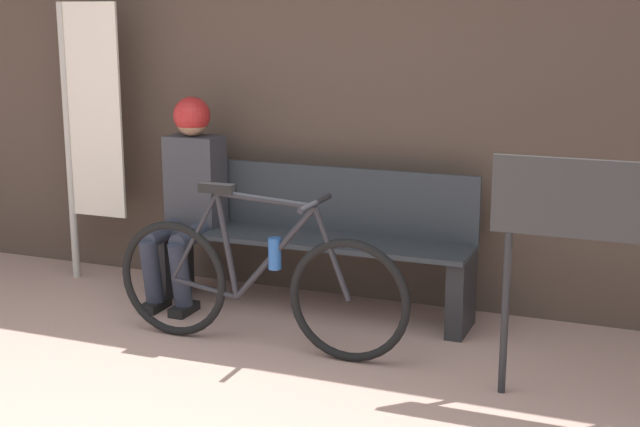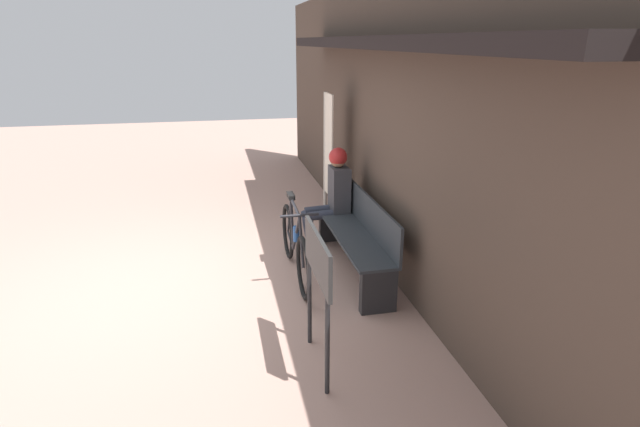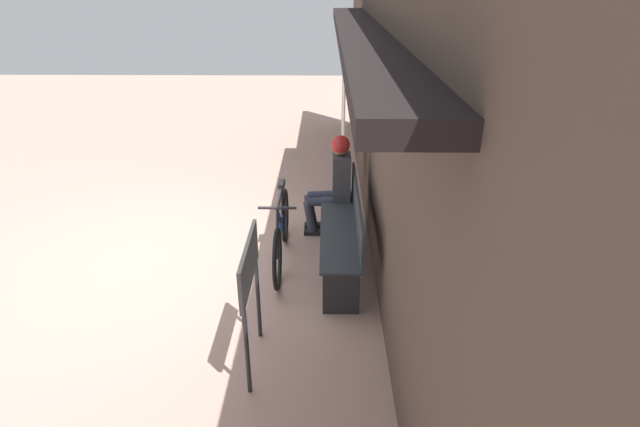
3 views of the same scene
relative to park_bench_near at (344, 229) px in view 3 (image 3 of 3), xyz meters
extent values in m
plane|color=tan|center=(0.00, -2.16, -0.43)|extent=(24.00, 24.00, 0.00)
cube|color=#4C3D33|center=(0.00, 0.39, 1.17)|extent=(12.00, 0.12, 3.20)
cube|color=black|center=(0.00, 0.11, 2.07)|extent=(6.60, 0.44, 0.12)
cube|color=#2D3338|center=(0.00, -0.06, 0.03)|extent=(1.99, 0.42, 0.03)
cube|color=#2D3338|center=(0.00, 0.14, 0.24)|extent=(1.99, 0.03, 0.40)
cube|color=#232326|center=(-0.94, -0.06, -0.21)|extent=(0.10, 0.36, 0.44)
cube|color=#232326|center=(0.94, -0.06, -0.21)|extent=(0.10, 0.36, 0.44)
torus|color=black|center=(-0.55, -0.71, -0.10)|extent=(0.66, 0.05, 0.66)
torus|color=black|center=(0.50, -0.71, -0.10)|extent=(0.66, 0.05, 0.66)
cylinder|color=#232328|center=(0.03, -0.71, 0.40)|extent=(0.57, 0.03, 0.07)
cylinder|color=#232328|center=(0.08, -0.71, 0.11)|extent=(0.49, 0.03, 0.56)
cylinder|color=#232328|center=(-0.20, -0.71, 0.13)|extent=(0.14, 0.03, 0.58)
cylinder|color=#232328|center=(-0.35, -0.71, -0.13)|extent=(0.40, 0.03, 0.09)
cylinder|color=#232328|center=(-0.40, -0.71, 0.16)|extent=(0.31, 0.02, 0.53)
cylinder|color=#232328|center=(0.41, -0.71, 0.14)|extent=(0.22, 0.03, 0.49)
cube|color=black|center=(-0.25, -0.71, 0.44)|extent=(0.20, 0.07, 0.05)
cylinder|color=#232328|center=(0.31, -0.71, 0.40)|extent=(0.03, 0.40, 0.03)
cylinder|color=#235199|center=(0.08, -0.71, 0.11)|extent=(0.07, 0.07, 0.17)
cylinder|color=#2D3342|center=(-0.88, -0.25, 0.03)|extent=(0.11, 0.39, 0.13)
cylinder|color=#2D3342|center=(-0.88, -0.41, -0.17)|extent=(0.11, 0.17, 0.41)
cube|color=black|center=(-0.88, -0.38, -0.40)|extent=(0.10, 0.22, 0.06)
cylinder|color=#2D3342|center=(-0.68, -0.25, 0.03)|extent=(0.11, 0.39, 0.13)
cylinder|color=#2D3342|center=(-0.68, -0.41, -0.17)|extent=(0.11, 0.17, 0.41)
cube|color=black|center=(-0.68, -0.38, -0.40)|extent=(0.10, 0.22, 0.06)
cube|color=#38383D|center=(-0.78, -0.02, 0.33)|extent=(0.34, 0.22, 0.56)
sphere|color=#9E7556|center=(-0.78, -0.04, 0.71)|extent=(0.20, 0.20, 0.20)
sphere|color=#B22323|center=(-0.78, -0.04, 0.74)|extent=(0.23, 0.23, 0.23)
cylinder|color=#B7B2A8|center=(-1.77, 0.02, 0.50)|extent=(0.05, 0.05, 1.85)
cube|color=silver|center=(-1.54, 0.02, 0.72)|extent=(0.40, 0.02, 1.40)
cylinder|color=#232326|center=(1.32, -0.81, -0.03)|extent=(0.04, 0.04, 0.80)
cylinder|color=#232326|center=(2.00, -0.81, -0.03)|extent=(0.04, 0.04, 0.80)
cube|color=#2D2D2D|center=(1.66, -0.81, 0.55)|extent=(0.85, 0.03, 0.36)
camera|label=1|loc=(1.99, -4.84, 1.36)|focal=50.00mm
camera|label=2|loc=(5.03, -1.51, 2.08)|focal=28.00mm
camera|label=3|loc=(4.98, -0.21, 2.57)|focal=28.00mm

